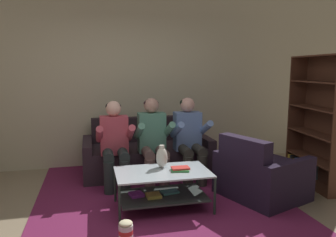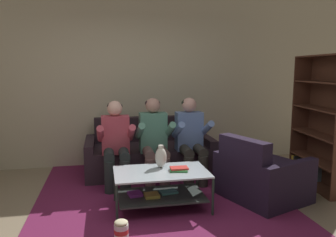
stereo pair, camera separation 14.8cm
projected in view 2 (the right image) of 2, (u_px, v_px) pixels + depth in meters
ground at (144, 229)px, 3.31m from camera, size 16.80×16.80×0.00m
back_partition at (125, 78)px, 5.48m from camera, size 8.40×0.12×2.90m
couch at (149, 154)px, 5.15m from camera, size 1.93×0.93×0.83m
person_seated_left at (116, 140)px, 4.46m from camera, size 0.50×0.58×1.18m
person_seated_middle at (154, 138)px, 4.56m from camera, size 0.50×0.58×1.20m
person_seated_right at (191, 136)px, 4.67m from camera, size 0.50×0.58×1.20m
coffee_table at (160, 184)px, 3.77m from camera, size 1.07×0.64×0.45m
area_rug at (156, 190)px, 4.38m from camera, size 3.00×3.36×0.01m
vase at (161, 157)px, 3.87m from camera, size 0.14×0.14×0.27m
book_stack at (179, 169)px, 3.76m from camera, size 0.23×0.20×0.04m
bookshelf at (321, 131)px, 4.50m from camera, size 0.39×1.12×1.79m
armchair at (261, 177)px, 4.07m from camera, size 1.12×1.17×0.80m
popcorn_tub at (121, 231)px, 3.05m from camera, size 0.13×0.13×0.22m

